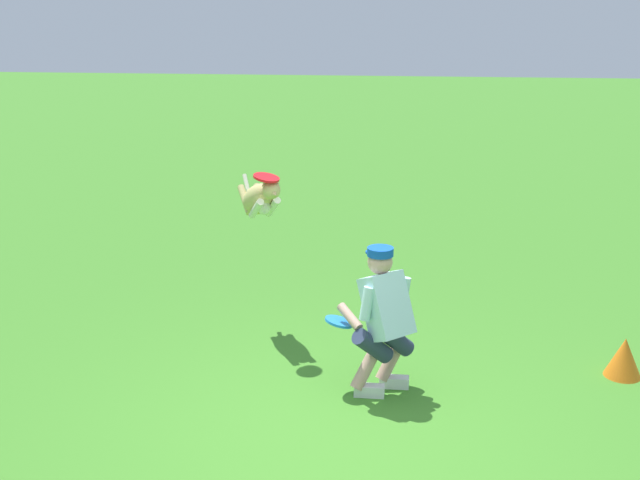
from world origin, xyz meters
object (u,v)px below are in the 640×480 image
dog (260,199)px  frisbee_flying (266,178)px  person (384,317)px  frisbee_held (339,322)px  training_cone (624,357)px

dog → frisbee_flying: (-0.13, 0.33, 0.29)m
person → frisbee_held: size_ratio=5.12×
dog → training_cone: dog is taller
dog → training_cone: bearing=51.1°
person → frisbee_flying: bearing=9.9°
dog → frisbee_flying: bearing=-6.7°
dog → frisbee_flying: frisbee_flying is taller
person → frisbee_held: bearing=38.4°
frisbee_flying → frisbee_held: size_ratio=0.99×
person → training_cone: person is taller
dog → person: bearing=18.4°
person → dog: bearing=4.0°
dog → training_cone: 3.68m
frisbee_held → dog: bearing=-52.4°
frisbee_flying → frisbee_held: frisbee_flying is taller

